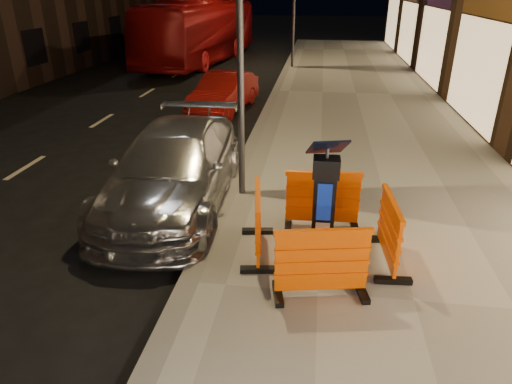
# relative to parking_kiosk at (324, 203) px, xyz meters

# --- Properties ---
(ground_plane) EXTENTS (120.00, 120.00, 0.00)m
(ground_plane) POSITION_rel_parking_kiosk_xyz_m (-1.79, -0.91, -1.02)
(ground_plane) COLOR black
(ground_plane) RESTS_ON ground
(sidewalk) EXTENTS (6.00, 60.00, 0.15)m
(sidewalk) POSITION_rel_parking_kiosk_xyz_m (1.21, -0.91, -0.95)
(sidewalk) COLOR gray
(sidewalk) RESTS_ON ground
(kerb) EXTENTS (0.30, 60.00, 0.15)m
(kerb) POSITION_rel_parking_kiosk_xyz_m (-1.79, -0.91, -0.95)
(kerb) COLOR slate
(kerb) RESTS_ON ground
(parking_kiosk) EXTENTS (0.61, 0.61, 1.75)m
(parking_kiosk) POSITION_rel_parking_kiosk_xyz_m (0.00, 0.00, 0.00)
(parking_kiosk) COLOR black
(parking_kiosk) RESTS_ON sidewalk
(barrier_front) EXTENTS (1.33, 0.75, 0.98)m
(barrier_front) POSITION_rel_parking_kiosk_xyz_m (0.00, -0.95, -0.39)
(barrier_front) COLOR #FF5600
(barrier_front) RESTS_ON sidewalk
(barrier_back) EXTENTS (1.28, 0.58, 0.98)m
(barrier_back) POSITION_rel_parking_kiosk_xyz_m (0.00, 0.95, -0.39)
(barrier_back) COLOR #FF5600
(barrier_back) RESTS_ON sidewalk
(barrier_kerbside) EXTENTS (0.69, 1.31, 0.98)m
(barrier_kerbside) POSITION_rel_parking_kiosk_xyz_m (-0.95, 0.00, -0.39)
(barrier_kerbside) COLOR #FF5600
(barrier_kerbside) RESTS_ON sidewalk
(barrier_bldgside) EXTENTS (0.60, 1.29, 0.98)m
(barrier_bldgside) POSITION_rel_parking_kiosk_xyz_m (0.95, 0.00, -0.39)
(barrier_bldgside) COLOR #FF5600
(barrier_bldgside) RESTS_ON sidewalk
(car_silver) EXTENTS (2.22, 5.11, 1.46)m
(car_silver) POSITION_rel_parking_kiosk_xyz_m (-2.76, 1.75, -1.02)
(car_silver) COLOR #B5B5BB
(car_silver) RESTS_ON ground
(car_red) EXTENTS (1.84, 3.87, 1.22)m
(car_red) POSITION_rel_parking_kiosk_xyz_m (-3.25, 8.79, -1.02)
(car_red) COLOR maroon
(car_red) RESTS_ON ground
(bus_doubledecker) EXTENTS (3.92, 11.73, 3.20)m
(bus_doubledecker) POSITION_rel_parking_kiosk_xyz_m (-6.54, 18.93, -1.02)
(bus_doubledecker) COLOR maroon
(bus_doubledecker) RESTS_ON ground
(street_lamp_mid) EXTENTS (0.12, 0.12, 6.00)m
(street_lamp_mid) POSITION_rel_parking_kiosk_xyz_m (-1.54, 2.09, 2.13)
(street_lamp_mid) COLOR #3F3F44
(street_lamp_mid) RESTS_ON sidewalk
(street_lamp_far) EXTENTS (0.12, 0.12, 6.00)m
(street_lamp_far) POSITION_rel_parking_kiosk_xyz_m (-1.54, 17.09, 2.13)
(street_lamp_far) COLOR #3F3F44
(street_lamp_far) RESTS_ON sidewalk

